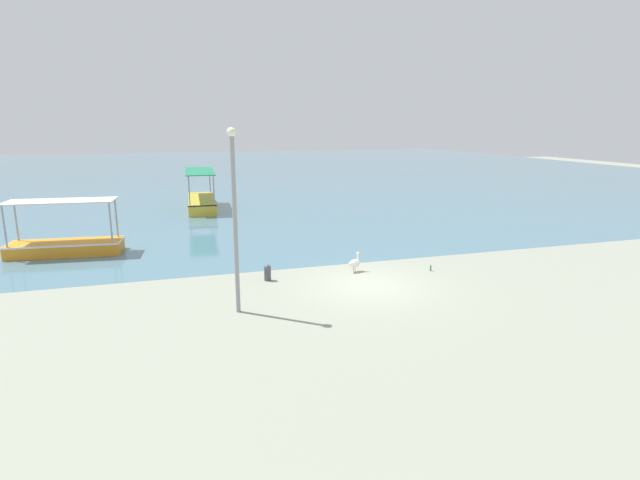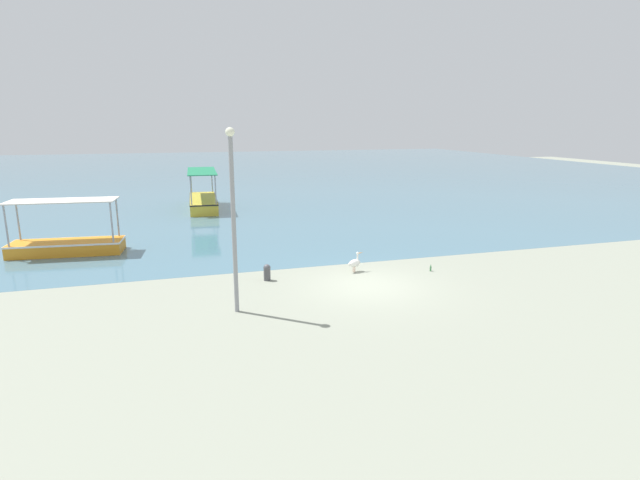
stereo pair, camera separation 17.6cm
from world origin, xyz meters
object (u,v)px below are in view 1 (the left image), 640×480
object	(u,v)px
mooring_bollard	(268,272)
glass_bottle	(431,268)
fishing_boat_near_right	(66,244)
fishing_boat_center	(201,201)
pelican	(355,263)
lamp_post	(235,212)

from	to	relation	value
mooring_bollard	glass_bottle	distance (m)	6.61
fishing_boat_near_right	glass_bottle	bearing A→B (deg)	-26.40
fishing_boat_near_right	mooring_bollard	xyz separation A→B (m)	(8.04, -6.56, -0.15)
fishing_boat_center	mooring_bollard	world-z (taller)	fishing_boat_center
fishing_boat_near_right	pelican	size ratio (longest dim) A/B	6.22
fishing_boat_center	pelican	distance (m)	18.16
mooring_bollard	pelican	bearing A→B (deg)	1.74
fishing_boat_center	mooring_bollard	xyz separation A→B (m)	(1.24, -17.62, -0.21)
fishing_boat_center	mooring_bollard	distance (m)	17.66
pelican	glass_bottle	world-z (taller)	pelican
glass_bottle	pelican	bearing A→B (deg)	164.97
fishing_boat_near_right	glass_bottle	world-z (taller)	fishing_boat_near_right
mooring_bollard	lamp_post	bearing A→B (deg)	-117.40
fishing_boat_center	glass_bottle	bearing A→B (deg)	-66.91
mooring_bollard	glass_bottle	size ratio (longest dim) A/B	2.33
fishing_boat_center	lamp_post	bearing A→B (deg)	-90.78
fishing_boat_near_right	lamp_post	size ratio (longest dim) A/B	0.87
pelican	glass_bottle	size ratio (longest dim) A/B	2.96
lamp_post	glass_bottle	world-z (taller)	lamp_post
fishing_boat_near_right	mooring_bollard	world-z (taller)	fishing_boat_near_right
fishing_boat_near_right	fishing_boat_center	world-z (taller)	fishing_boat_center
fishing_boat_near_right	fishing_boat_center	size ratio (longest dim) A/B	0.75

